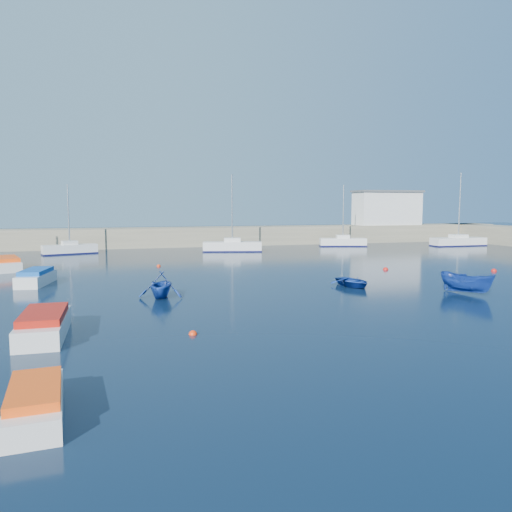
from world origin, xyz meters
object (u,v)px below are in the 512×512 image
object	(u,v)px
dinghy_left	(161,285)
motorboat_2	(6,264)
sailboat_7	(343,242)
motorboat_0	(44,325)
motorboat_3	(35,403)
sailboat_8	(458,241)
sailboat_5	(70,249)
dinghy_right	(467,283)
sailboat_6	(232,246)
harbor_office	(387,209)
motorboat_1	(36,277)
dinghy_center	(353,282)

from	to	relation	value
dinghy_left	motorboat_2	bearing A→B (deg)	139.89
sailboat_7	motorboat_0	world-z (taller)	sailboat_7
sailboat_7	motorboat_3	distance (m)	58.58
sailboat_8	dinghy_left	xyz separation A→B (m)	(-43.48, -27.96, 0.18)
sailboat_7	sailboat_8	world-z (taller)	sailboat_8
sailboat_7	sailboat_5	bearing A→B (deg)	107.40
sailboat_7	dinghy_right	world-z (taller)	sailboat_7
sailboat_6	motorboat_0	xyz separation A→B (m)	(-17.01, -36.37, -0.13)
sailboat_6	motorboat_0	bearing A→B (deg)	167.98
motorboat_0	motorboat_2	world-z (taller)	motorboat_2
harbor_office	motorboat_1	distance (m)	55.45
sailboat_6	sailboat_8	distance (m)	32.24
sailboat_8	dinghy_right	xyz separation A→B (m)	(-24.32, -32.01, 0.07)
sailboat_6	sailboat_7	world-z (taller)	sailboat_6
motorboat_2	dinghy_right	bearing A→B (deg)	-50.94
sailboat_8	motorboat_3	distance (m)	65.91
motorboat_1	sailboat_7	bearing A→B (deg)	43.91
sailboat_5	dinghy_center	world-z (taller)	sailboat_5
sailboat_6	dinghy_center	size ratio (longest dim) A/B	2.88
sailboat_7	dinghy_left	size ratio (longest dim) A/B	2.71
sailboat_5	dinghy_left	xyz separation A→B (m)	(7.70, -30.61, 0.20)
motorboat_2	dinghy_right	world-z (taller)	dinghy_right
harbor_office	sailboat_7	world-z (taller)	sailboat_7
motorboat_1	motorboat_2	bearing A→B (deg)	121.36
harbor_office	dinghy_center	xyz separation A→B (m)	(-24.63, -37.34, -4.76)
sailboat_7	motorboat_3	world-z (taller)	sailboat_7
motorboat_0	dinghy_left	xyz separation A→B (m)	(5.77, 7.88, 0.28)
sailboat_6	motorboat_2	size ratio (longest dim) A/B	1.59
sailboat_8	dinghy_right	distance (m)	40.20
dinghy_left	harbor_office	bearing A→B (deg)	60.06
motorboat_3	sailboat_5	bearing A→B (deg)	88.46
sailboat_5	sailboat_8	distance (m)	51.24
motorboat_2	motorboat_3	bearing A→B (deg)	-94.83
sailboat_8	dinghy_left	world-z (taller)	sailboat_8
harbor_office	sailboat_8	xyz separation A→B (m)	(5.45, -9.96, -4.46)
motorboat_2	dinghy_center	size ratio (longest dim) A/B	1.81
sailboat_5	sailboat_8	xyz separation A→B (m)	(51.18, -2.66, 0.02)
sailboat_5	sailboat_7	world-z (taller)	sailboat_7
motorboat_1	motorboat_3	distance (m)	24.67
sailboat_7	harbor_office	bearing A→B (deg)	-44.12
sailboat_8	motorboat_1	world-z (taller)	sailboat_8
harbor_office	sailboat_6	bearing A→B (deg)	-160.61
sailboat_7	motorboat_1	size ratio (longest dim) A/B	1.75
motorboat_3	dinghy_right	size ratio (longest dim) A/B	1.10
motorboat_2	motorboat_3	size ratio (longest dim) A/B	1.45
sailboat_7	dinghy_center	xyz separation A→B (m)	(-14.33, -31.28, -0.28)
sailboat_8	motorboat_3	size ratio (longest dim) A/B	2.49
dinghy_right	motorboat_2	bearing A→B (deg)	123.18
motorboat_2	sailboat_6	bearing A→B (deg)	9.30
sailboat_8	motorboat_0	bearing A→B (deg)	126.83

